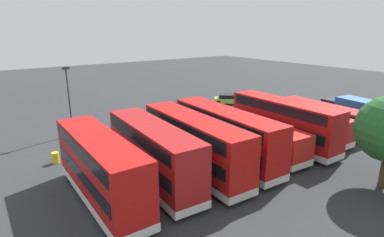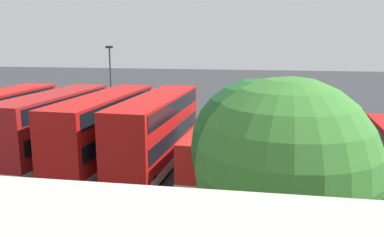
{
  "view_description": "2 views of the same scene",
  "coord_description": "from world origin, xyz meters",
  "views": [
    {
      "loc": [
        18.86,
        29.68,
        11.19
      ],
      "look_at": [
        0.09,
        3.59,
        1.83
      ],
      "focal_mm": 29.18,
      "sensor_mm": 36.0,
      "label": 1
    },
    {
      "loc": [
        -4.43,
        34.41,
        8.07
      ],
      "look_at": [
        0.66,
        4.9,
        1.97
      ],
      "focal_mm": 36.83,
      "sensor_mm": 36.0,
      "label": 2
    }
  ],
  "objects": [
    {
      "name": "waste_bin_yellow",
      "position": [
        13.94,
        2.73,
        0.47
      ],
      "size": [
        0.6,
        0.6,
        0.95
      ],
      "primitive_type": "cylinder",
      "color": "yellow",
      "rests_on": "ground"
    },
    {
      "name": "tree_midleft",
      "position": [
        -4.58,
        21.1,
        3.76
      ],
      "size": [
        3.3,
        3.3,
        5.43
      ],
      "color": "#4C3823",
      "rests_on": "ground"
    },
    {
      "name": "car_hatchback_silver",
      "position": [
        1.41,
        1.42,
        0.7
      ],
      "size": [
        4.35,
        2.44,
        1.43
      ],
      "color": "black",
      "rests_on": "ground"
    },
    {
      "name": "bus_single_deck_second",
      "position": [
        -8.81,
        10.43,
        1.62
      ],
      "size": [
        3.06,
        11.72,
        2.95
      ],
      "color": "#A51919",
      "rests_on": "ground"
    },
    {
      "name": "bus_double_decker_sixth",
      "position": [
        5.28,
        11.05,
        2.45
      ],
      "size": [
        3.11,
        12.03,
        4.55
      ],
      "color": "#B71411",
      "rests_on": "ground"
    },
    {
      "name": "tree_midright",
      "position": [
        -5.22,
        23.8,
        4.58
      ],
      "size": [
        5.05,
        5.05,
        7.11
      ],
      "color": "#4C3823",
      "rests_on": "ground"
    },
    {
      "name": "ground_plane",
      "position": [
        0.0,
        0.0,
        0.0
      ],
      "size": [
        140.0,
        140.0,
        0.0
      ],
      "primitive_type": "plane",
      "color": "#2D3033"
    },
    {
      "name": "tree_rightmost",
      "position": [
        -4.45,
        21.0,
        4.4
      ],
      "size": [
        4.71,
        4.71,
        6.77
      ],
      "color": "#4C3823",
      "rests_on": "ground"
    },
    {
      "name": "bus_single_deck_fourth",
      "position": [
        -2.01,
        11.22,
        1.62
      ],
      "size": [
        3.28,
        10.43,
        2.95
      ],
      "color": "red",
      "rests_on": "ground"
    },
    {
      "name": "bus_double_decker_fifth",
      "position": [
        1.84,
        10.9,
        2.45
      ],
      "size": [
        3.14,
        12.15,
        4.55
      ],
      "color": "#B71411",
      "rests_on": "ground"
    },
    {
      "name": "car_small_green",
      "position": [
        -12.96,
        -4.92,
        0.7
      ],
      "size": [
        4.57,
        4.17,
        1.43
      ],
      "color": "#A5D14C",
      "rests_on": "ground"
    },
    {
      "name": "bus_double_decker_seventh",
      "position": [
        8.84,
        10.91,
        2.45
      ],
      "size": [
        3.16,
        11.07,
        4.55
      ],
      "color": "#A51919",
      "rests_on": "ground"
    },
    {
      "name": "lamp_post_tall",
      "position": [
        10.66,
        -3.92,
        4.34
      ],
      "size": [
        0.7,
        0.3,
        7.34
      ],
      "color": "#38383D",
      "rests_on": "ground"
    },
    {
      "name": "bus_double_decker_third",
      "position": [
        -5.21,
        11.37,
        2.45
      ],
      "size": [
        2.8,
        11.62,
        4.55
      ],
      "color": "#B71411",
      "rests_on": "ground"
    }
  ]
}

